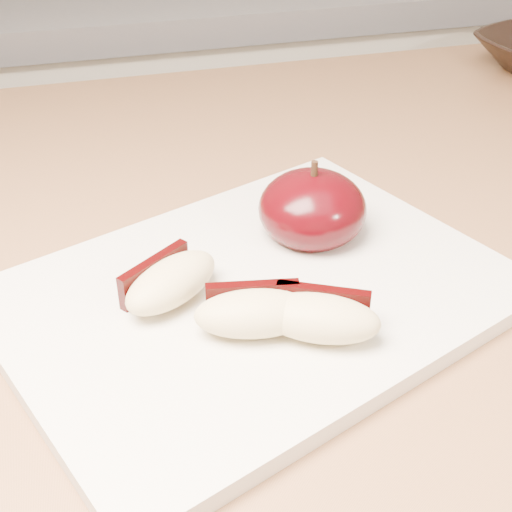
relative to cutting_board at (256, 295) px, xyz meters
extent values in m
cube|color=silver|center=(0.03, 0.83, -0.46)|extent=(2.40, 0.60, 0.90)
cube|color=#91613F|center=(0.03, 0.13, -0.03)|extent=(1.64, 0.64, 0.04)
cube|color=silver|center=(0.00, 0.00, 0.00)|extent=(0.39, 0.34, 0.01)
ellipsoid|color=black|center=(0.06, 0.05, 0.03)|extent=(0.10, 0.10, 0.05)
cylinder|color=black|center=(0.06, 0.05, 0.06)|extent=(0.00, 0.00, 0.01)
ellipsoid|color=#D8C389|center=(-0.05, 0.00, 0.02)|extent=(0.08, 0.07, 0.03)
cube|color=black|center=(-0.06, 0.02, 0.02)|extent=(0.05, 0.04, 0.02)
ellipsoid|color=#D8C389|center=(-0.01, -0.04, 0.02)|extent=(0.08, 0.05, 0.03)
cube|color=black|center=(-0.01, -0.03, 0.02)|extent=(0.06, 0.02, 0.02)
ellipsoid|color=#D8C389|center=(0.02, -0.06, 0.02)|extent=(0.08, 0.06, 0.03)
cube|color=black|center=(0.03, -0.04, 0.02)|extent=(0.05, 0.03, 0.02)
camera|label=1|loc=(-0.10, -0.36, 0.29)|focal=50.00mm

